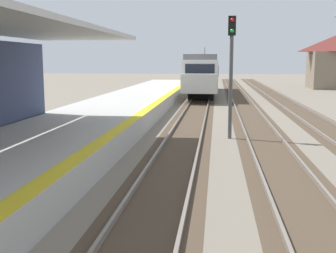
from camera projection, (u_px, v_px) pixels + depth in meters
The scene contains 6 objects.
station_platform at pixel (59, 140), 15.75m from camera, with size 5.00×80.00×0.91m.
track_pair_nearest_platform at pixel (186, 134), 19.25m from camera, with size 2.34×120.00×0.16m.
track_pair_middle at pixel (262, 136), 18.86m from camera, with size 2.34×120.00×0.16m.
approaching_train at pixel (203, 73), 42.13m from camera, with size 2.93×19.60×4.76m.
rail_signal_post at pixel (231, 64), 18.05m from camera, with size 0.32×0.34×5.20m.
distant_trackside_house at pixel (336, 61), 50.86m from camera, with size 6.60×5.28×6.40m.
Camera 1 is at (3.27, 1.07, 3.36)m, focal length 45.54 mm.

